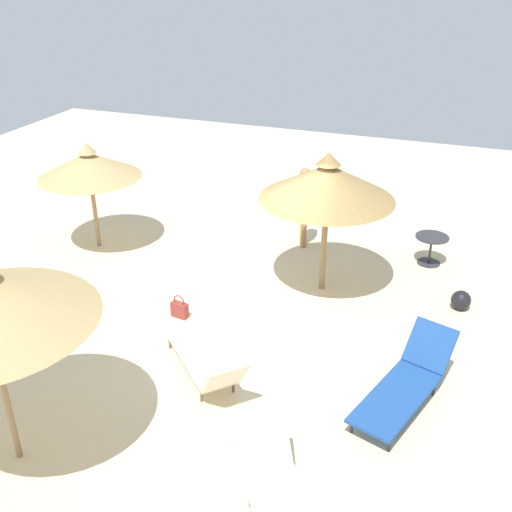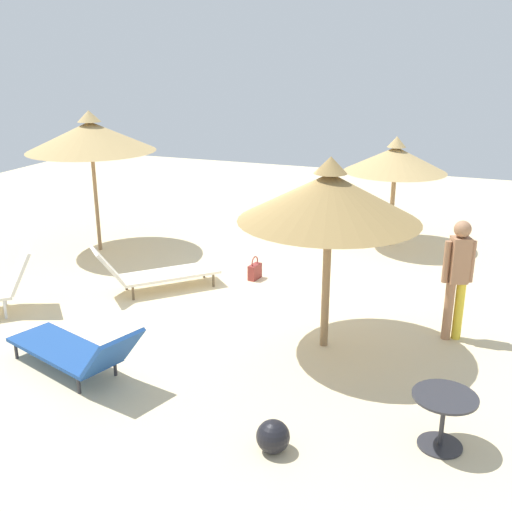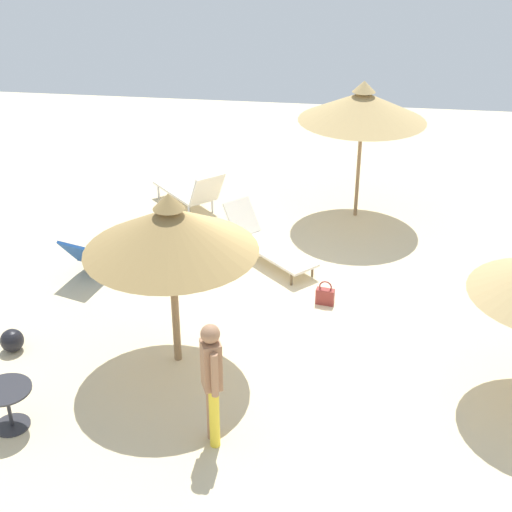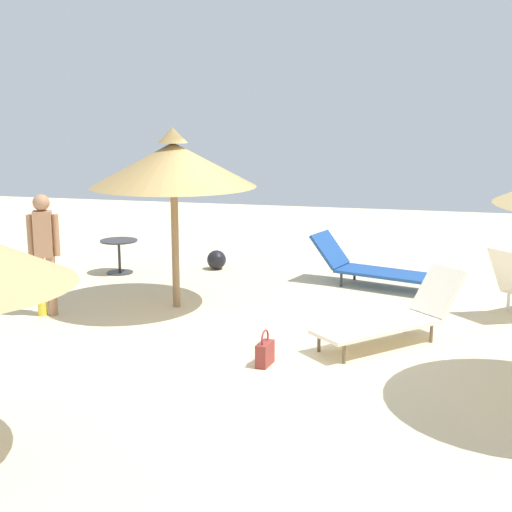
{
  "view_description": "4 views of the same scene",
  "coord_description": "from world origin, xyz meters",
  "views": [
    {
      "loc": [
        -3.34,
        8.24,
        5.71
      ],
      "look_at": [
        -0.08,
        -0.59,
        0.9
      ],
      "focal_mm": 42.12,
      "sensor_mm": 36.0,
      "label": 1
    },
    {
      "loc": [
        -8.59,
        -3.3,
        3.93
      ],
      "look_at": [
        0.04,
        0.02,
        0.78
      ],
      "focal_mm": 42.58,
      "sensor_mm": 36.0,
      "label": 2
    },
    {
      "loc": [
        1.25,
        -9.92,
        6.39
      ],
      "look_at": [
        -0.12,
        -0.08,
        1.08
      ],
      "focal_mm": 50.84,
      "sensor_mm": 36.0,
      "label": 3
    },
    {
      "loc": [
        8.56,
        2.15,
        2.97
      ],
      "look_at": [
        -0.3,
        -0.01,
        1.01
      ],
      "focal_mm": 49.73,
      "sensor_mm": 36.0,
      "label": 4
    }
  ],
  "objects": [
    {
      "name": "beach_ball",
      "position": [
        -3.6,
        -1.56,
        0.18
      ],
      "size": [
        0.35,
        0.35,
        0.35
      ],
      "primitive_type": "sphere",
      "color": "black",
      "rests_on": "ground"
    },
    {
      "name": "side_table_round",
      "position": [
        -2.89,
        -3.16,
        0.42
      ],
      "size": [
        0.67,
        0.67,
        0.6
      ],
      "color": "#2D2D33",
      "rests_on": "ground"
    },
    {
      "name": "lounge_chair_front",
      "position": [
        -0.19,
        1.82,
        0.35
      ],
      "size": [
        1.92,
        1.89,
        0.88
      ],
      "color": "silver",
      "rests_on": "ground"
    },
    {
      "name": "ground",
      "position": [
        0.0,
        0.0,
        -0.05
      ],
      "size": [
        24.0,
        24.0,
        0.1
      ],
      "primitive_type": "cube",
      "color": "beige"
    },
    {
      "name": "handbag",
      "position": [
        0.97,
        0.4,
        0.15
      ],
      "size": [
        0.32,
        0.18,
        0.43
      ],
      "color": "maroon",
      "rests_on": "ground"
    },
    {
      "name": "parasol_umbrella_far_left",
      "position": [
        1.41,
        4.01,
        2.33
      ],
      "size": [
        2.52,
        2.52,
        2.82
      ],
      "color": "olive",
      "rests_on": "ground"
    },
    {
      "name": "parasol_umbrella_back",
      "position": [
        3.89,
        -1.53,
        1.82
      ],
      "size": [
        2.09,
        2.09,
        2.29
      ],
      "color": "olive",
      "rests_on": "ground"
    },
    {
      "name": "parasol_umbrella_center",
      "position": [
        -1.09,
        -1.43,
        2.12
      ],
      "size": [
        2.41,
        2.41,
        2.65
      ],
      "color": "olive",
      "rests_on": "ground"
    },
    {
      "name": "lounge_chair_far_right",
      "position": [
        -3.0,
        1.28,
        0.33
      ],
      "size": [
        1.27,
        2.21,
        0.82
      ],
      "color": "#1E478C",
      "rests_on": "ground"
    },
    {
      "name": "person_standing_near_left",
      "position": [
        -0.24,
        -3.08,
        1.0
      ],
      "size": [
        0.3,
        0.41,
        1.75
      ],
      "color": "#A57554",
      "rests_on": "ground"
    }
  ]
}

